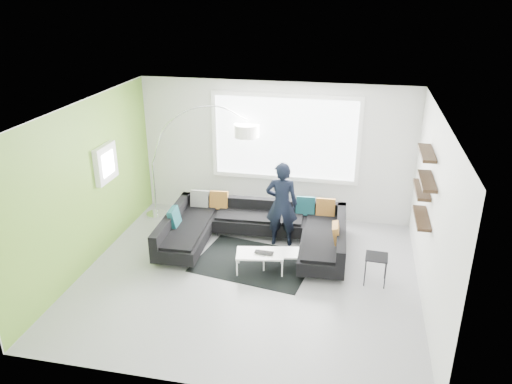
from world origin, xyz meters
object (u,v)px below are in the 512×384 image
Objects in this scene: arc_lamp at (152,163)px; laptop at (263,254)px; side_table at (375,269)px; coffee_table at (271,260)px; person at (282,204)px; sectional_sofa at (254,233)px.

laptop is (2.62, -1.74, -0.82)m from arc_lamp.
laptop is at bearing -177.69° from side_table.
arc_lamp is at bearing 149.57° from laptop.
coffee_table is 1.74m from side_table.
person is at bearing 149.81° from side_table.
side_table is 2.05m from person.
coffee_table is at bearing 58.62° from laptop.
person is (0.45, 0.29, 0.49)m from sectional_sofa.
arc_lamp is (-2.30, 0.96, 0.86)m from sectional_sofa.
laptop is at bearing -70.05° from sectional_sofa.
coffee_table is 0.63× the size of person.
coffee_table is 3.06× the size of laptop.
arc_lamp reaches higher than sectional_sofa.
arc_lamp is 7.03× the size of laptop.
arc_lamp is at bearing 159.54° from side_table.
side_table is at bearing -20.49° from sectional_sofa.
person reaches higher than laptop.
sectional_sofa is 2.27m from side_table.
arc_lamp is 4.85m from side_table.
person is at bearing 78.55° from coffee_table.
side_table is 1.84m from laptop.
coffee_table is at bearing 83.08° from person.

